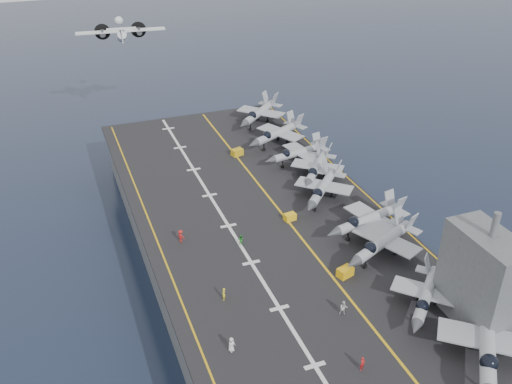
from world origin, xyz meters
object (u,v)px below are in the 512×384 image
object	(u,v)px
fighter_jet_0	(488,342)
tow_cart_a	(345,272)
island_superstructure	(484,269)
transport_plane	(121,36)

from	to	relation	value
fighter_jet_0	tow_cart_a	world-z (taller)	fighter_jet_0
island_superstructure	transport_plane	world-z (taller)	transport_plane
tow_cart_a	transport_plane	world-z (taller)	transport_plane
transport_plane	tow_cart_a	bearing A→B (deg)	-78.91
island_superstructure	fighter_jet_0	bearing A→B (deg)	-119.65
island_superstructure	tow_cart_a	size ratio (longest dim) A/B	6.20
island_superstructure	fighter_jet_0	size ratio (longest dim) A/B	0.80
fighter_jet_0	tow_cart_a	xyz separation A→B (m)	(-6.96, 18.79, -2.10)
tow_cart_a	island_superstructure	bearing A→B (deg)	-51.24
tow_cart_a	transport_plane	xyz separation A→B (m)	(-15.35, 78.31, 14.05)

